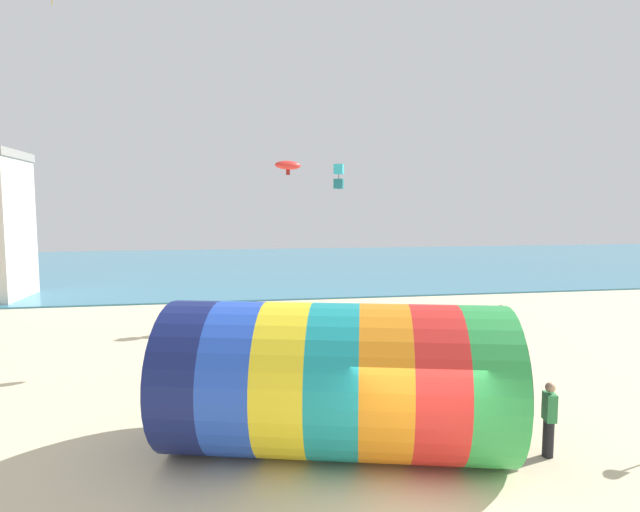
# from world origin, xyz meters

# --- Properties ---
(ground_plane) EXTENTS (120.00, 120.00, 0.00)m
(ground_plane) POSITION_xyz_m (0.00, 0.00, 0.00)
(ground_plane) COLOR beige
(sea) EXTENTS (120.00, 40.00, 0.10)m
(sea) POSITION_xyz_m (0.00, 41.78, 0.05)
(sea) COLOR teal
(sea) RESTS_ON ground
(giant_inflatable_tube) EXTENTS (8.14, 5.24, 3.43)m
(giant_inflatable_tube) POSITION_xyz_m (-1.19, 2.47, 1.71)
(giant_inflatable_tube) COLOR navy
(giant_inflatable_tube) RESTS_ON ground
(kite_handler) EXTENTS (0.30, 0.40, 1.70)m
(kite_handler) POSITION_xyz_m (3.44, 1.49, 0.87)
(kite_handler) COLOR black
(kite_handler) RESTS_ON ground
(kite_cyan_box) EXTENTS (0.59, 0.59, 1.29)m
(kite_cyan_box) POSITION_xyz_m (1.81, 16.40, 7.18)
(kite_cyan_box) COLOR #2DB2C6
(kite_red_parafoil) EXTENTS (1.16, 0.77, 0.59)m
(kite_red_parafoil) POSITION_xyz_m (-1.32, 11.07, 7.22)
(kite_red_parafoil) COLOR red
(bystander_near_water) EXTENTS (0.39, 0.28, 1.53)m
(bystander_near_water) POSITION_xyz_m (7.68, 10.93, 0.77)
(bystander_near_water) COLOR black
(bystander_near_water) RESTS_ON ground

